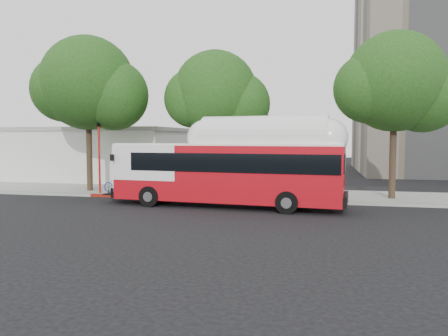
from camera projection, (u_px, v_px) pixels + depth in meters
The scene contains 10 objects.
ground at pixel (206, 213), 20.20m from camera, with size 120.00×120.00×0.00m, color black.
sidewalk at pixel (233, 193), 26.53m from camera, with size 60.00×5.00×0.15m, color gray.
curb_strip at pixel (224, 199), 24.00m from camera, with size 60.00×0.30×0.15m, color gray.
red_curb_segment at pixel (172, 198), 24.64m from camera, with size 10.00×0.32×0.16m, color maroon.
street_tree_left at pixel (95, 87), 26.98m from camera, with size 6.67×5.80×9.74m.
street_tree_mid at pixel (222, 96), 25.82m from camera, with size 5.75×5.00×8.62m.
street_tree_right at pixel (403, 86), 23.46m from camera, with size 6.21×5.40×9.18m.
low_commercial_bldg at pixel (87, 153), 36.68m from camera, with size 16.20×10.20×4.25m.
transit_bus at pixel (228, 173), 21.76m from camera, with size 12.42×3.48×3.63m.
signal_pole at pixel (99, 158), 26.05m from camera, with size 0.12×0.41×4.36m.
Camera 1 is at (5.09, -19.37, 3.47)m, focal length 35.00 mm.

